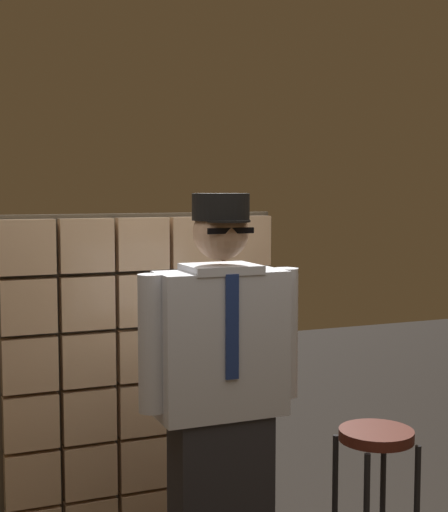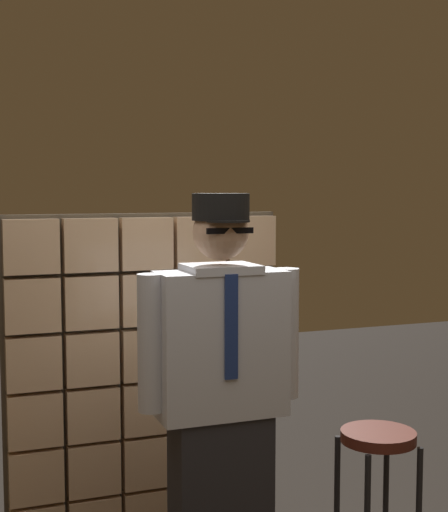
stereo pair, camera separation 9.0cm
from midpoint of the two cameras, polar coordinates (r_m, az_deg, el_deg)
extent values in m
cube|color=#E0B78C|center=(4.29, -1.16, -18.36)|extent=(0.27, 0.08, 0.27)
cube|color=#E0B78C|center=(4.38, 2.54, -17.82)|extent=(0.27, 0.08, 0.27)
cube|color=#E0B78C|center=(4.00, -13.30, -15.87)|extent=(0.27, 0.08, 0.27)
cube|color=#E0B78C|center=(4.04, -9.13, -15.57)|extent=(0.27, 0.08, 0.27)
cube|color=#E0B78C|center=(4.10, -5.07, -15.20)|extent=(0.27, 0.08, 0.27)
cube|color=#E0B78C|center=(4.18, -1.17, -14.77)|extent=(0.27, 0.08, 0.27)
cube|color=#E0B78C|center=(4.28, 2.55, -14.30)|extent=(0.27, 0.08, 0.27)
cube|color=#E0B78C|center=(3.90, -13.39, -11.95)|extent=(0.27, 0.08, 0.27)
cube|color=#E0B78C|center=(3.95, -9.19, -11.69)|extent=(0.27, 0.08, 0.27)
cube|color=#E0B78C|center=(4.01, -5.11, -11.37)|extent=(0.27, 0.08, 0.27)
cube|color=#E0B78C|center=(4.09, -1.18, -11.01)|extent=(0.27, 0.08, 0.27)
cube|color=#E0B78C|center=(4.19, 2.57, -10.62)|extent=(0.27, 0.08, 0.27)
cube|color=#E0B78C|center=(3.83, -13.48, -7.86)|extent=(0.27, 0.08, 0.27)
cube|color=#E0B78C|center=(3.87, -9.25, -7.64)|extent=(0.27, 0.08, 0.27)
cube|color=#E0B78C|center=(3.94, -5.14, -7.38)|extent=(0.27, 0.08, 0.27)
cube|color=#E0B78C|center=(4.02, -1.19, -7.10)|extent=(0.27, 0.08, 0.27)
cube|color=#E0B78C|center=(4.13, 2.58, -6.79)|extent=(0.27, 0.08, 0.27)
cube|color=#E0B78C|center=(3.78, -13.57, -3.63)|extent=(0.27, 0.08, 0.27)
cube|color=#E0B78C|center=(3.82, -9.31, -3.46)|extent=(0.27, 0.08, 0.27)
cube|color=#E0B78C|center=(3.89, -5.17, -3.26)|extent=(0.27, 0.08, 0.27)
cube|color=#E0B78C|center=(3.97, -1.19, -3.07)|extent=(0.27, 0.08, 0.27)
cube|color=#E0B78C|center=(4.08, 2.60, -2.86)|extent=(0.27, 0.08, 0.27)
cube|color=#E0B78C|center=(3.75, -13.66, 0.69)|extent=(0.27, 0.08, 0.27)
cube|color=#E0B78C|center=(3.79, -9.37, 0.82)|extent=(0.27, 0.08, 0.27)
cube|color=#E0B78C|center=(3.86, -5.21, 0.94)|extent=(0.27, 0.08, 0.27)
cube|color=#E0B78C|center=(3.94, -1.20, 1.05)|extent=(0.27, 0.08, 0.27)
cube|color=#E0B78C|center=(4.05, 2.62, 1.15)|extent=(0.27, 0.08, 0.27)
cube|color=#4C4438|center=(4.02, -5.32, -9.21)|extent=(1.45, 0.02, 1.73)
cube|color=silver|center=(3.23, 0.56, -6.62)|extent=(0.55, 0.24, 0.62)
cube|color=navy|center=(3.10, 1.40, -5.37)|extent=(0.06, 0.01, 0.43)
cube|color=silver|center=(3.18, 0.57, -0.97)|extent=(0.30, 0.25, 0.04)
sphere|color=tan|center=(3.17, 0.57, 1.81)|extent=(0.24, 0.24, 0.24)
ellipsoid|color=black|center=(3.12, 0.92, 0.99)|extent=(0.15, 0.08, 0.11)
cube|color=black|center=(3.06, 1.30, 1.92)|extent=(0.20, 0.01, 0.02)
cylinder|color=black|center=(3.08, 1.17, 2.64)|extent=(0.18, 0.18, 0.01)
cylinder|color=black|center=(3.16, 0.57, 3.72)|extent=(0.24, 0.24, 0.11)
cylinder|color=silver|center=(3.34, 5.48, -5.80)|extent=(0.11, 0.11, 0.57)
cylinder|color=silver|center=(3.13, -4.71, -6.55)|extent=(0.11, 0.11, 0.57)
cylinder|color=#592319|center=(3.59, 12.26, -13.14)|extent=(0.34, 0.34, 0.05)
cylinder|color=black|center=(3.76, 9.21, -18.31)|extent=(0.03, 0.03, 0.70)
cylinder|color=black|center=(3.89, 12.76, -17.55)|extent=(0.03, 0.03, 0.70)
camera|label=1|loc=(0.05, -89.19, 0.07)|focal=53.14mm
camera|label=2|loc=(0.05, 90.81, -0.07)|focal=53.14mm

